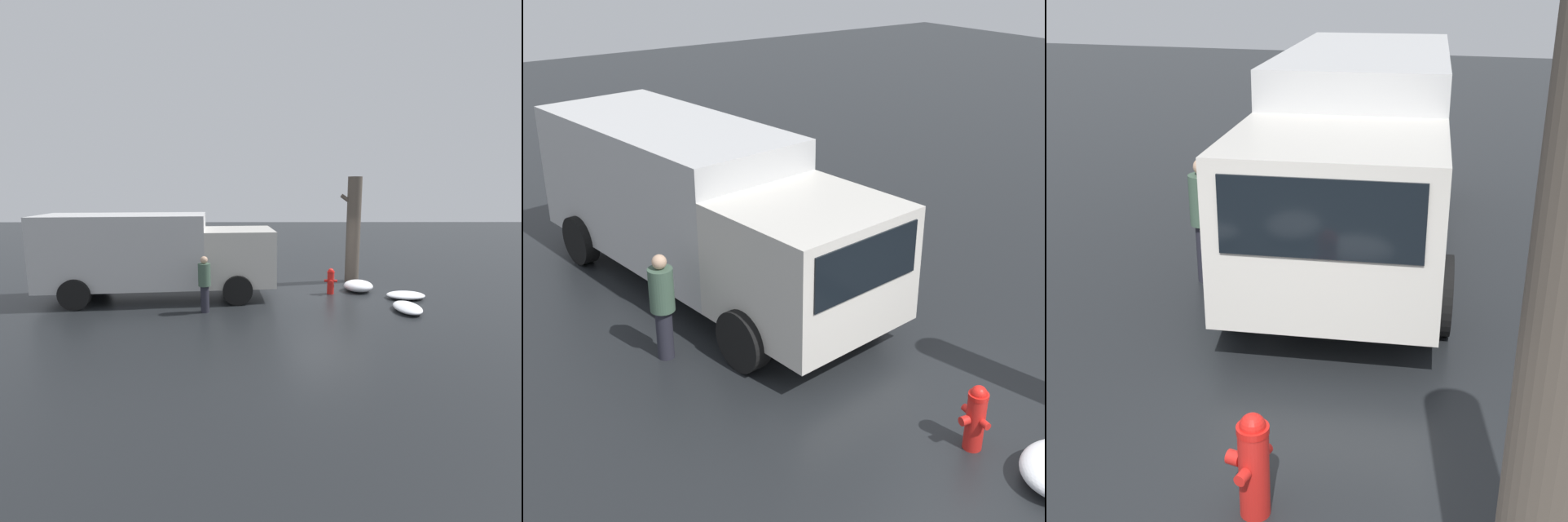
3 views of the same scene
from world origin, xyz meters
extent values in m
plane|color=black|center=(0.00, 0.00, 0.00)|extent=(60.00, 60.00, 0.00)
cylinder|color=red|center=(0.00, 0.00, 0.36)|extent=(0.23, 0.23, 0.71)
cylinder|color=red|center=(0.00, 0.00, 0.74)|extent=(0.24, 0.24, 0.05)
sphere|color=red|center=(0.00, 0.00, 0.77)|extent=(0.20, 0.20, 0.20)
cylinder|color=red|center=(0.03, 0.16, 0.44)|extent=(0.13, 0.12, 0.11)
cylinder|color=red|center=(-0.16, 0.03, 0.44)|extent=(0.11, 0.11, 0.09)
cylinder|color=red|center=(0.16, -0.03, 0.44)|extent=(0.11, 0.11, 0.09)
cube|color=beige|center=(3.04, 0.13, 1.32)|extent=(2.39, 2.49, 1.74)
cube|color=black|center=(1.96, 0.02, 1.67)|extent=(0.23, 1.91, 0.76)
cube|color=#BCBCBC|center=(6.61, 0.50, 1.56)|extent=(5.21, 2.79, 2.23)
cylinder|color=black|center=(3.27, -0.99, 0.45)|extent=(0.92, 0.37, 0.90)
cylinder|color=black|center=(3.03, 1.28, 0.45)|extent=(0.92, 0.37, 0.90)
cylinder|color=black|center=(7.97, -0.50, 0.45)|extent=(0.92, 0.37, 0.90)
cylinder|color=black|center=(7.73, 1.77, 0.45)|extent=(0.92, 0.37, 0.90)
cylinder|color=#23232D|center=(3.93, 2.03, 0.38)|extent=(0.24, 0.24, 0.77)
cylinder|color=#3F5947|center=(3.93, 2.03, 1.09)|extent=(0.35, 0.35, 0.64)
sphere|color=tan|center=(3.93, 2.03, 1.51)|extent=(0.21, 0.21, 0.21)
camera|label=1|loc=(2.41, 13.19, 3.45)|focal=28.00mm
camera|label=2|loc=(-4.31, 5.87, 5.66)|focal=50.00mm
camera|label=3|loc=(-4.06, -1.52, 3.81)|focal=50.00mm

